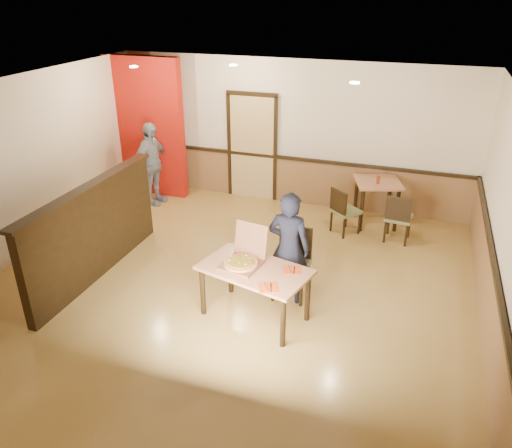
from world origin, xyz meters
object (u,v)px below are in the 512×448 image
Objects in this scene: main_table at (255,276)px; side_chair_right at (398,217)px; passerby at (152,164)px; pizza_box at (243,260)px; diner at (289,248)px; diner_chair at (293,260)px; side_table at (377,191)px; side_chair_left at (343,209)px; condiment at (378,180)px.

side_chair_right is at bearing 74.59° from main_table.
pizza_box is (2.99, -2.93, -0.02)m from passerby.
side_chair_right is 2.63m from diner.
diner_chair reaches higher than side_table.
diner reaches higher than side_table.
pizza_box reaches higher than side_chair_right.
side_chair_left is (0.35, 2.12, -0.08)m from diner_chair.
side_chair_left is 3.85m from passerby.
main_table is 1.58× the size of side_table.
diner_chair is at bearing 80.28° from main_table.
diner reaches higher than pizza_box.
side_table is 3.65m from pizza_box.
pizza_box reaches higher than condiment.
side_table is 0.29m from condiment.
side_table is at bearing 77.78° from pizza_box.
passerby is at bearing -31.59° from diner.
passerby is at bearing 144.85° from pizza_box.
diner_chair is 2.85m from side_table.
condiment is (4.33, 0.33, 0.08)m from passerby.
diner is at bearing 64.61° from side_chair_right.
diner_chair reaches higher than condiment.
main_table is 10.41× the size of condiment.
side_chair_right is at bearing -116.72° from diner.
main_table is at bearing 116.47° from side_chair_left.
main_table is at bearing -4.94° from pizza_box.
passerby is at bearing -175.63° from condiment.
passerby reaches higher than condiment.
diner_chair is at bearing 120.31° from side_chair_left.
condiment is (0.84, 2.59, 0.37)m from diner_chair.
side_chair_left is (0.67, 2.84, -0.17)m from main_table.
side_chair_right is 5.86× the size of condiment.
passerby is at bearing 2.78° from side_chair_right.
passerby is at bearing 150.98° from main_table.
condiment is (1.16, 3.30, 0.27)m from main_table.
passerby reaches higher than diner.
condiment is (0.86, 2.74, 0.10)m from diner.
side_table is 4.35m from passerby.
pizza_box reaches higher than diner_chair.
condiment is (0.00, -0.13, 0.26)m from side_table.
pizza_box is (-1.78, -2.77, 0.33)m from side_chair_right.
condiment is at bearing 76.94° from pizza_box.
passerby reaches higher than diner_chair.
condiment is (-0.44, 0.48, 0.43)m from side_chair_right.
side_chair_left is 0.80m from side_table.
pizza_box is at bearing -127.01° from diner_chair.
condiment is at bearing -104.19° from diner.
diner reaches higher than main_table.
pizza_box is (-0.49, -0.67, 0.27)m from diner_chair.
side_chair_left is 0.98× the size of side_chair_right.
side_chair_right is at bearing -54.09° from side_table.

